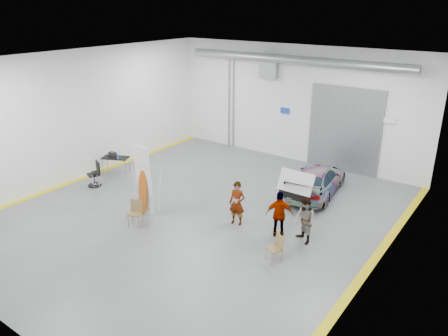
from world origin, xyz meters
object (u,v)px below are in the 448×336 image
Objects in this scene: surfboard_display at (143,186)px; work_table at (115,157)px; office_chair at (95,175)px; person_b at (305,220)px; folding_chair_far at (274,254)px; shop_stool at (96,180)px; sedan_car at (316,180)px; person_a at (237,203)px; person_c at (280,214)px; folding_chair_near at (136,218)px.

work_table is (-4.47, 2.38, -0.42)m from surfboard_display.
person_b is at bearing 29.18° from office_chair.
folding_chair_far is 10.63m from work_table.
shop_stool is 0.30m from office_chair.
person_b is 6.36m from surfboard_display.
person_a reaches higher than sedan_car.
surfboard_display is 3.29× the size of folding_chair_far.
person_c reaches higher than person_a.
person_c is 1.52× the size of office_chair.
work_table is at bearing 120.44° from folding_chair_near.
person_c is 0.57× the size of surfboard_display.
office_chair reaches higher than folding_chair_far.
shop_stool is at bearing 176.54° from person_a.
person_b is at bearing 6.74° from shop_stool.
sedan_car is 3.87× the size of office_chair.
office_chair is (-0.24, 0.15, 0.11)m from shop_stool.
folding_chair_far is 0.81× the size of office_chair.
surfboard_display is 4.06m from office_chair.
work_table reaches higher than shop_stool.
sedan_car is 7.98m from folding_chair_near.
sedan_car is 4.37m from person_b.
office_chair is at bearing 175.19° from person_a.
folding_chair_near reaches higher than folding_chair_far.
shop_stool is (-9.58, 0.53, 0.10)m from folding_chair_far.
person_a is at bearing -6.53° from work_table.
folding_chair_near is 1.27× the size of shop_stool.
person_b is 1.79m from folding_chair_far.
person_c is 2.23× the size of shop_stool.
sedan_car is 10.02m from office_chair.
person_b is at bearing 100.96° from sedan_car.
folding_chair_far is (5.47, 0.93, -0.02)m from folding_chair_near.
person_b is (1.44, -4.12, 0.21)m from sedan_car.
sedan_car reaches higher than folding_chair_far.
surfboard_display is at bearing -167.45° from person_a.
work_table is (-9.66, 0.78, -0.05)m from person_c.
sedan_car is at bearing 63.62° from person_a.
shop_stool is (-7.13, -0.90, -0.47)m from person_a.
person_b is 6.29m from folding_chair_near.
person_a is at bearing 25.81° from surfboard_display.
folding_chair_near is at bearing -152.73° from person_a.
shop_stool is at bearing 24.03° from sedan_car.
person_c reaches higher than work_table.
folding_chair_far is at bearing -3.18° from shop_stool.
work_table is 1.27× the size of office_chair.
surfboard_display is at bearing -8.82° from shop_stool.
person_b reaches higher than folding_chair_far.
shop_stool is (-3.69, 0.57, -0.85)m from surfboard_display.
person_a is at bearing -23.38° from person_c.
surfboard_display reaches higher than work_table.
shop_stool is at bearing -20.80° from person_c.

